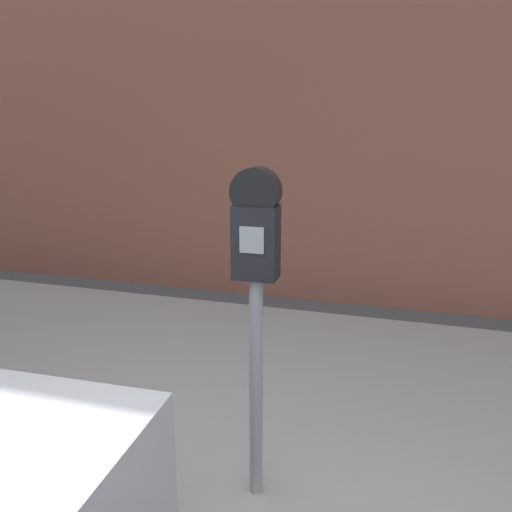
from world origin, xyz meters
The scene contains 3 objects.
sidewalk centered at (0.00, 2.20, 0.05)m, with size 24.00×2.80×0.10m.
building_facade centered at (0.00, 4.35, 2.73)m, with size 24.00×0.30×5.46m.
parking_meter centered at (0.36, 1.05, 1.27)m, with size 0.21×0.13×1.63m.
Camera 1 is at (0.96, -1.02, 1.92)m, focal length 35.00 mm.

